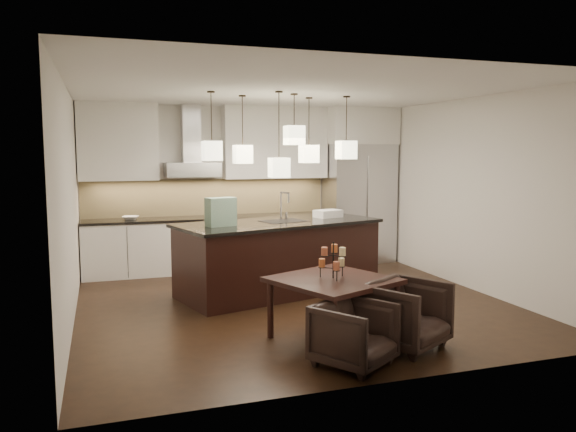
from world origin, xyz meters
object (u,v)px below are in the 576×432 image
object	(u,v)px
refrigerator	(359,203)
island_body	(279,259)
armchair_left	(354,334)
armchair_right	(405,314)
dining_table	(333,309)

from	to	relation	value
refrigerator	island_body	size ratio (longest dim) A/B	0.77
armchair_left	armchair_right	bearing A→B (deg)	-10.42
refrigerator	armchair_right	xyz separation A→B (m)	(-1.56, -4.38, -0.73)
dining_table	armchair_left	size ratio (longest dim) A/B	1.67
refrigerator	armchair_right	bearing A→B (deg)	-109.64
dining_table	armchair_right	bearing A→B (deg)	-60.58
dining_table	armchair_left	bearing A→B (deg)	-120.50
refrigerator	dining_table	world-z (taller)	refrigerator
armchair_left	dining_table	bearing A→B (deg)	49.08
dining_table	refrigerator	bearing A→B (deg)	38.51
island_body	armchair_right	bearing A→B (deg)	-93.23
refrigerator	dining_table	xyz separation A→B (m)	(-2.17, -3.91, -0.74)
armchair_left	refrigerator	bearing A→B (deg)	31.15
dining_table	armchair_right	world-z (taller)	armchair_right
refrigerator	dining_table	distance (m)	4.53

